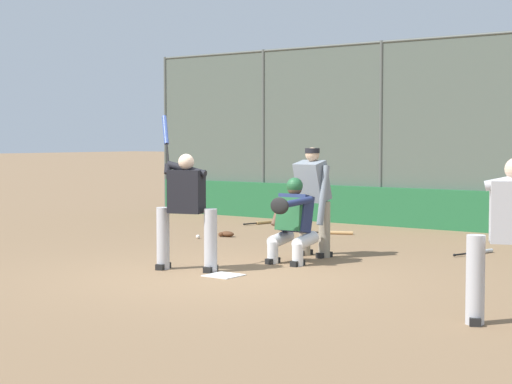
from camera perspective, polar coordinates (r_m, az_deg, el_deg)
The scene contains 13 objects.
ground_plane at distance 11.33m, azimuth -2.16°, elevation -5.60°, with size 160.00×160.00×0.00m, color #846647.
home_plate_marker at distance 11.33m, azimuth -2.16°, elevation -5.57°, with size 0.43×0.43×0.01m, color white.
backstop_fence at distance 17.37m, azimuth 12.75°, elevation 4.15°, with size 15.20×0.08×3.83m.
padding_wall at distance 17.33m, azimuth 12.54°, elevation -1.17°, with size 14.82×0.18×0.80m, color #236638.
bleachers_beyond at distance 19.94m, azimuth 14.04°, elevation -0.33°, with size 10.58×2.50×1.48m.
batter_at_plate at distance 11.72m, azimuth -4.69°, elevation -1.01°, with size 1.10×0.53×2.14m.
catcher_behind_plate at distance 12.38m, azimuth 2.40°, elevation -1.81°, with size 0.66×0.76×1.24m.
umpire_home at distance 13.08m, azimuth 3.80°, elevation -0.42°, with size 0.68×0.46×1.67m.
spare_bat_near_backstop at distance 16.22m, azimuth 5.42°, elevation -2.72°, with size 0.79×0.38×0.07m.
spare_bat_third_base_side at distance 18.10m, azimuth 0.45°, elevation -2.05°, with size 0.20×0.87×0.07m.
spare_bat_first_base_side at distance 13.85m, azimuth 14.60°, elevation -3.90°, with size 0.31×0.89×0.07m.
fielding_glove_on_dirt at distance 15.77m, azimuth -1.99°, elevation -2.82°, with size 0.29×0.22×0.10m.
baseball_loose at distance 15.49m, azimuth -3.89°, elevation -2.99°, with size 0.07×0.07×0.07m, color white.
Camera 1 is at (-6.97, 8.75, 1.81)m, focal length 60.00 mm.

